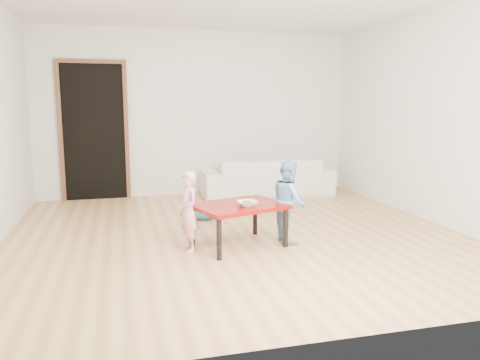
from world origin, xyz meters
name	(u,v)px	position (x,y,z in m)	size (l,w,h in m)	color
floor	(236,234)	(0.00, 0.00, 0.00)	(5.00, 5.00, 0.01)	tan
back_wall	(198,114)	(0.00, 2.50, 1.30)	(5.00, 0.02, 2.60)	white
right_wall	(434,117)	(2.50, 0.00, 1.30)	(0.02, 5.00, 2.60)	white
doorway	(94,133)	(-1.60, 2.48, 1.02)	(1.02, 0.08, 2.11)	brown
sofa	(267,177)	(1.02, 2.05, 0.30)	(2.06, 0.80, 0.60)	white
cushion	(239,170)	(0.53, 1.90, 0.45)	(0.43, 0.38, 0.12)	orange
red_table	(239,225)	(-0.08, -0.45, 0.22)	(0.88, 0.66, 0.44)	maroon
bowl	(247,204)	(-0.02, -0.56, 0.47)	(0.21, 0.21, 0.05)	white
broccoli	(247,203)	(-0.02, -0.56, 0.47)	(0.12, 0.12, 0.06)	#2D5919
child_pink	(188,212)	(-0.60, -0.49, 0.40)	(0.29, 0.19, 0.80)	pink
child_blue	(289,201)	(0.48, -0.40, 0.43)	(0.42, 0.33, 0.87)	#59A4CF
basin	(204,214)	(-0.22, 0.81, 0.06)	(0.40, 0.40, 0.12)	teal
blanket	(264,203)	(0.77, 1.38, 0.03)	(1.21, 1.01, 0.06)	#A6A292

